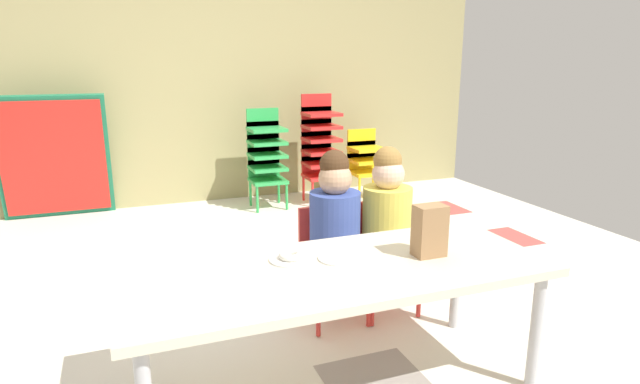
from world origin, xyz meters
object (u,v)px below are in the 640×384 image
seated_child_middle_seat (386,215)px  donut_powdered_on_plate (291,255)px  seated_child_near_camera (334,221)px  paper_plate_center_table (340,258)px  craft_table (339,278)px  paper_plate_near_edge (291,259)px  paper_bag_brown (430,231)px  kid_chair_red_stack (320,143)px  kid_chair_yellow_stack (365,158)px  kid_chair_green_stack (266,153)px  folded_activity_table (54,158)px

seated_child_middle_seat → donut_powdered_on_plate: (-0.67, -0.43, 0.02)m
seated_child_near_camera → paper_plate_center_table: 0.52m
craft_table → paper_plate_near_edge: (-0.16, 0.14, 0.05)m
paper_bag_brown → paper_plate_near_edge: (-0.56, 0.15, -0.11)m
kid_chair_red_stack → seated_child_middle_seat: bearing=-102.4°
seated_child_middle_seat → kid_chair_yellow_stack: 2.52m
kid_chair_red_stack → paper_plate_center_table: kid_chair_red_stack is taller
paper_plate_center_table → seated_child_middle_seat: bearing=45.7°
paper_bag_brown → paper_plate_near_edge: 0.59m
kid_chair_yellow_stack → paper_plate_center_table: bearing=-117.7°
seated_child_near_camera → kid_chair_green_stack: 2.33m
kid_chair_red_stack → paper_bag_brown: 2.96m
kid_chair_red_stack → kid_chair_yellow_stack: size_ratio=1.53×
paper_bag_brown → donut_powdered_on_plate: paper_bag_brown is taller
kid_chair_green_stack → paper_bag_brown: 2.90m
kid_chair_red_stack → donut_powdered_on_plate: kid_chair_red_stack is taller
paper_plate_center_table → donut_powdered_on_plate: (-0.19, 0.06, 0.02)m
donut_powdered_on_plate → kid_chair_green_stack: bearing=76.8°
craft_table → donut_powdered_on_plate: size_ratio=16.97×
folded_activity_table → paper_plate_center_table: (1.35, -3.08, 0.02)m
kid_chair_green_stack → donut_powdered_on_plate: bearing=-103.2°
paper_plate_near_edge → kid_chair_green_stack: bearing=76.8°
seated_child_near_camera → kid_chair_green_stack: seated_child_near_camera is taller
folded_activity_table → paper_plate_center_table: size_ratio=6.04×
paper_plate_near_edge → kid_chair_red_stack: bearing=66.8°
seated_child_middle_seat → paper_plate_center_table: bearing=-134.3°
kid_chair_red_stack → kid_chair_yellow_stack: bearing=-0.1°
donut_powdered_on_plate → kid_chair_red_stack: bearing=66.8°
kid_chair_green_stack → paper_plate_near_edge: 2.82m
seated_child_middle_seat → kid_chair_red_stack: size_ratio=0.88×
paper_plate_near_edge → donut_powdered_on_plate: 0.02m
kid_chair_green_stack → seated_child_near_camera: bearing=-96.7°
seated_child_middle_seat → paper_plate_center_table: seated_child_middle_seat is taller
craft_table → kid_chair_yellow_stack: kid_chair_yellow_stack is taller
kid_chair_green_stack → paper_plate_near_edge: bearing=-103.2°
paper_plate_near_edge → paper_plate_center_table: same height
paper_plate_near_edge → paper_plate_center_table: (0.19, -0.06, 0.00)m
folded_activity_table → craft_table: bearing=-67.4°
seated_child_near_camera → folded_activity_table: bearing=120.6°
craft_table → seated_child_middle_seat: bearing=48.0°
craft_table → paper_plate_center_table: bearing=65.8°
seated_child_middle_seat → kid_chair_yellow_stack: size_ratio=1.35×
craft_table → seated_child_middle_seat: 0.77m
craft_table → kid_chair_green_stack: (0.48, 2.88, 0.01)m
paper_plate_near_edge → seated_child_middle_seat: bearing=32.7°
seated_child_near_camera → folded_activity_table: 3.01m
paper_bag_brown → donut_powdered_on_plate: size_ratio=2.18×
seated_child_near_camera → paper_plate_center_table: bearing=-110.0°
kid_chair_red_stack → paper_bag_brown: size_ratio=4.73×
seated_child_near_camera → paper_plate_near_edge: size_ratio=5.10×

